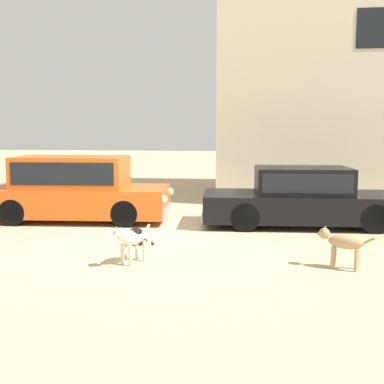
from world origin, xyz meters
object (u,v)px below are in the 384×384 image
Objects in this scene: parked_sedan_second at (303,197)px; parked_sedan_nearest at (75,187)px; stray_dog_spotted at (132,237)px; stray_cat at (137,241)px; stray_dog_tan at (342,242)px.

parked_sedan_nearest is at bearing 176.93° from parked_sedan_second.
stray_dog_spotted is at bearing -60.80° from parked_sedan_nearest.
stray_cat is at bearing -144.11° from stray_dog_spotted.
stray_dog_spotted is 1.34m from stray_cat.
parked_sedan_nearest is 8.24× the size of stray_cat.
parked_sedan_second reaches higher than stray_dog_tan.
parked_sedan_nearest reaches higher than parked_sedan_second.
stray_dog_spotted is 3.49m from stray_dog_tan.
parked_sedan_nearest reaches higher than stray_dog_spotted.
stray_dog_spotted is (-3.27, -3.66, -0.23)m from parked_sedan_second.
stray_cat is at bearing 3.77° from stray_dog_tan.
parked_sedan_second is 4.25m from stray_cat.
stray_dog_spotted is 0.98× the size of stray_dog_tan.
parked_sedan_second is at bearing -3.41° from parked_sedan_nearest.
parked_sedan_nearest is 4.41m from stray_dog_spotted.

